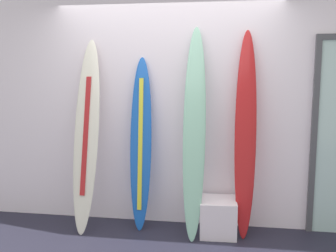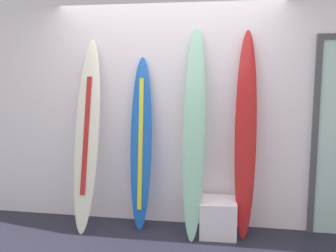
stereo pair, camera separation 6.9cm
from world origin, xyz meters
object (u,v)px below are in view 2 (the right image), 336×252
Objects in this scene: surfboard_ivory at (87,135)px; surfboard_seafoam at (194,134)px; display_block_left at (218,217)px; surfboard_cobalt at (141,145)px; surfboard_crimson at (246,135)px.

surfboard_ivory is 1.19m from surfboard_seafoam.
surfboard_ivory reaches higher than display_block_left.
surfboard_cobalt is 0.87× the size of surfboard_crimson.
surfboard_cobalt is (0.59, 0.11, -0.12)m from surfboard_ivory.
surfboard_crimson is (1.14, -0.03, 0.16)m from surfboard_cobalt.
surfboard_ivory is 0.61m from surfboard_cobalt.
display_block_left is at bearing 0.81° from surfboard_ivory.
surfboard_cobalt is at bearing 10.81° from surfboard_ivory.
surfboard_seafoam reaches higher than display_block_left.
surfboard_crimson is at bearing 13.56° from display_block_left.
surfboard_cobalt is 1.15m from surfboard_crimson.
surfboard_ivory is 0.94× the size of surfboard_seafoam.
surfboard_ivory reaches higher than surfboard_cobalt.
surfboard_ivory is at bearing -179.19° from display_block_left.
display_block_left is (0.27, 0.01, -0.91)m from surfboard_seafoam.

